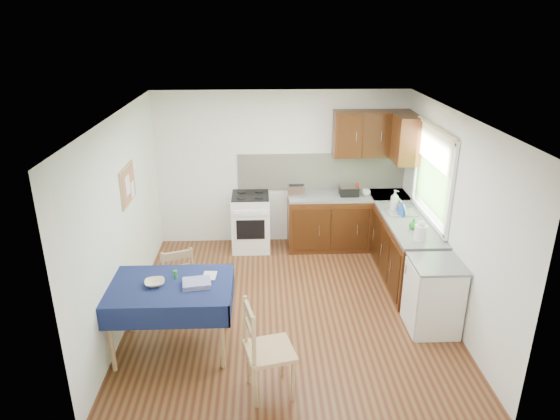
{
  "coord_description": "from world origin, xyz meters",
  "views": [
    {
      "loc": [
        -0.32,
        -5.61,
        3.54
      ],
      "look_at": [
        -0.09,
        0.29,
        1.24
      ],
      "focal_mm": 32.0,
      "sensor_mm": 36.0,
      "label": 1
    }
  ],
  "objects_px": {
    "toaster": "(296,191)",
    "dish_rack": "(402,212)",
    "sandwich_press": "(349,190)",
    "chair_near": "(265,347)",
    "dining_table": "(170,293)",
    "kettle": "(421,231)",
    "chair_far": "(177,279)"
  },
  "relations": [
    {
      "from": "toaster",
      "to": "sandwich_press",
      "type": "bearing_deg",
      "value": -15.41
    },
    {
      "from": "chair_near",
      "to": "dish_rack",
      "type": "height_order",
      "value": "dish_rack"
    },
    {
      "from": "dining_table",
      "to": "dish_rack",
      "type": "bearing_deg",
      "value": 21.1
    },
    {
      "from": "dish_rack",
      "to": "kettle",
      "type": "height_order",
      "value": "kettle"
    },
    {
      "from": "dining_table",
      "to": "sandwich_press",
      "type": "bearing_deg",
      "value": 37.85
    },
    {
      "from": "chair_near",
      "to": "sandwich_press",
      "type": "height_order",
      "value": "sandwich_press"
    },
    {
      "from": "chair_near",
      "to": "dish_rack",
      "type": "distance_m",
      "value": 3.25
    },
    {
      "from": "toaster",
      "to": "dining_table",
      "type": "bearing_deg",
      "value": -140.37
    },
    {
      "from": "toaster",
      "to": "dish_rack",
      "type": "height_order",
      "value": "toaster"
    },
    {
      "from": "dining_table",
      "to": "chair_near",
      "type": "bearing_deg",
      "value": -45.88
    },
    {
      "from": "chair_near",
      "to": "dish_rack",
      "type": "xyz_separation_m",
      "value": [
        2.0,
        2.54,
        0.38
      ]
    },
    {
      "from": "dish_rack",
      "to": "chair_near",
      "type": "bearing_deg",
      "value": -139.04
    },
    {
      "from": "dish_rack",
      "to": "sandwich_press",
      "type": "bearing_deg",
      "value": 116.82
    },
    {
      "from": "dining_table",
      "to": "dish_rack",
      "type": "height_order",
      "value": "dish_rack"
    },
    {
      "from": "toaster",
      "to": "kettle",
      "type": "relative_size",
      "value": 1.02
    },
    {
      "from": "sandwich_press",
      "to": "dish_rack",
      "type": "distance_m",
      "value": 1.03
    },
    {
      "from": "toaster",
      "to": "kettle",
      "type": "height_order",
      "value": "kettle"
    },
    {
      "from": "dining_table",
      "to": "chair_near",
      "type": "xyz_separation_m",
      "value": [
        1.02,
        -0.75,
        -0.18
      ]
    },
    {
      "from": "dining_table",
      "to": "toaster",
      "type": "height_order",
      "value": "toaster"
    },
    {
      "from": "toaster",
      "to": "dish_rack",
      "type": "distance_m",
      "value": 1.65
    },
    {
      "from": "chair_near",
      "to": "sandwich_press",
      "type": "distance_m",
      "value": 3.65
    },
    {
      "from": "dining_table",
      "to": "dish_rack",
      "type": "xyz_separation_m",
      "value": [
        3.02,
        1.79,
        0.2
      ]
    },
    {
      "from": "sandwich_press",
      "to": "kettle",
      "type": "bearing_deg",
      "value": -63.77
    },
    {
      "from": "sandwich_press",
      "to": "dish_rack",
      "type": "bearing_deg",
      "value": -45.79
    },
    {
      "from": "kettle",
      "to": "sandwich_press",
      "type": "bearing_deg",
      "value": 109.71
    },
    {
      "from": "chair_far",
      "to": "kettle",
      "type": "height_order",
      "value": "kettle"
    },
    {
      "from": "dining_table",
      "to": "kettle",
      "type": "relative_size",
      "value": 5.13
    },
    {
      "from": "sandwich_press",
      "to": "kettle",
      "type": "height_order",
      "value": "kettle"
    },
    {
      "from": "dish_rack",
      "to": "kettle",
      "type": "xyz_separation_m",
      "value": [
        -0.01,
        -0.91,
        0.09
      ]
    },
    {
      "from": "dining_table",
      "to": "chair_near",
      "type": "distance_m",
      "value": 1.28
    },
    {
      "from": "dining_table",
      "to": "toaster",
      "type": "xyz_separation_m",
      "value": [
        1.56,
        2.55,
        0.27
      ]
    },
    {
      "from": "kettle",
      "to": "chair_far",
      "type": "bearing_deg",
      "value": -176.49
    }
  ]
}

